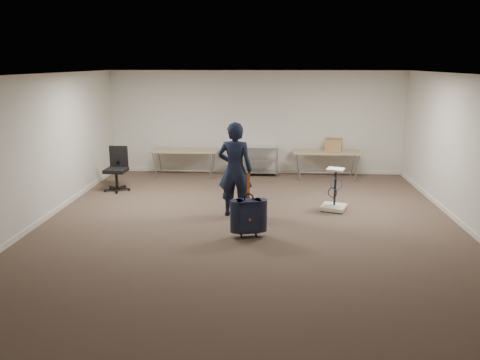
{
  "coord_description": "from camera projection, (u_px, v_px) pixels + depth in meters",
  "views": [
    {
      "loc": [
        0.32,
        -8.28,
        3.0
      ],
      "look_at": [
        -0.19,
        0.3,
        0.84
      ],
      "focal_mm": 35.0,
      "sensor_mm": 36.0,
      "label": 1
    }
  ],
  "objects": [
    {
      "name": "person",
      "position": [
        235.0,
        170.0,
        9.23
      ],
      "size": [
        0.74,
        0.53,
        1.9
      ],
      "primitive_type": "imported",
      "rotation": [
        0.0,
        0.0,
        3.03
      ],
      "color": "black",
      "rests_on": "ground"
    },
    {
      "name": "cardboard_box",
      "position": [
        333.0,
        145.0,
        12.35
      ],
      "size": [
        0.5,
        0.42,
        0.33
      ],
      "primitive_type": "cube",
      "rotation": [
        0.0,
        0.0,
        -0.22
      ],
      "color": "olive",
      "rests_on": "folding_table_right"
    },
    {
      "name": "room_shell",
      "position": [
        252.0,
        203.0,
        10.1
      ],
      "size": [
        8.0,
        9.0,
        9.0
      ],
      "color": "beige",
      "rests_on": "ground"
    },
    {
      "name": "folding_table_left",
      "position": [
        184.0,
        152.0,
        12.54
      ],
      "size": [
        1.8,
        0.75,
        0.73
      ],
      "color": "#9D8A60",
      "rests_on": "ground"
    },
    {
      "name": "equipment_cart",
      "position": [
        334.0,
        199.0,
        9.74
      ],
      "size": [
        0.62,
        0.62,
        0.89
      ],
      "color": "beige",
      "rests_on": "ground"
    },
    {
      "name": "office_chair",
      "position": [
        117.0,
        177.0,
        11.25
      ],
      "size": [
        0.64,
        0.64,
        1.05
      ],
      "color": "black",
      "rests_on": "ground"
    },
    {
      "name": "ground",
      "position": [
        249.0,
        227.0,
        8.77
      ],
      "size": [
        9.0,
        9.0,
        0.0
      ],
      "primitive_type": "plane",
      "color": "#4D3A2F",
      "rests_on": "ground"
    },
    {
      "name": "wire_shelf",
      "position": [
        255.0,
        159.0,
        12.73
      ],
      "size": [
        1.22,
        0.47,
        0.8
      ],
      "color": "silver",
      "rests_on": "ground"
    },
    {
      "name": "suitcase",
      "position": [
        249.0,
        216.0,
        8.19
      ],
      "size": [
        0.46,
        0.32,
        1.14
      ],
      "color": "black",
      "rests_on": "ground"
    },
    {
      "name": "folding_table_right",
      "position": [
        327.0,
        153.0,
        12.32
      ],
      "size": [
        1.8,
        0.75,
        0.73
      ],
      "color": "#9D8A60",
      "rests_on": "ground"
    }
  ]
}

